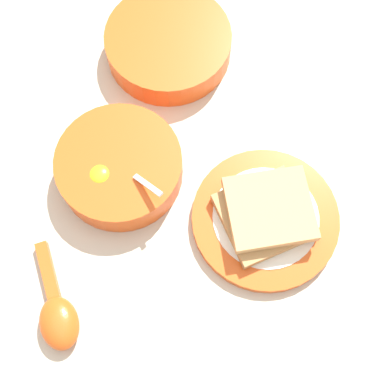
{
  "coord_description": "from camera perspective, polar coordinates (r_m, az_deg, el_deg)",
  "views": [
    {
      "loc": [
        0.27,
        -0.16,
        0.7
      ],
      "look_at": [
        0.14,
        0.05,
        0.02
      ],
      "focal_mm": 50.0,
      "sensor_mm": 36.0,
      "label": 1
    }
  ],
  "objects": [
    {
      "name": "congee_bowl",
      "position": [
        0.83,
        -2.54,
        15.55
      ],
      "size": [
        0.19,
        0.19,
        0.04
      ],
      "color": "#DB5119",
      "rests_on": "ground_plane"
    },
    {
      "name": "ground_plane",
      "position": [
        0.76,
        -10.63,
        1.88
      ],
      "size": [
        3.0,
        3.0,
        0.0
      ],
      "primitive_type": "plane",
      "color": "beige"
    },
    {
      "name": "soup_spoon",
      "position": [
        0.71,
        -14.14,
        -12.65
      ],
      "size": [
        0.13,
        0.12,
        0.03
      ],
      "color": "#DB5119",
      "rests_on": "ground_plane"
    },
    {
      "name": "egg_bowl",
      "position": [
        0.73,
        -7.74,
        2.66
      ],
      "size": [
        0.17,
        0.17,
        0.07
      ],
      "color": "#DB5119",
      "rests_on": "ground_plane"
    },
    {
      "name": "toast_sandwich",
      "position": [
        0.7,
        7.99,
        -2.2
      ],
      "size": [
        0.15,
        0.15,
        0.03
      ],
      "color": "tan",
      "rests_on": "toast_plate"
    },
    {
      "name": "toast_plate",
      "position": [
        0.73,
        7.8,
        -2.84
      ],
      "size": [
        0.2,
        0.2,
        0.02
      ],
      "color": "#DB5119",
      "rests_on": "ground_plane"
    }
  ]
}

